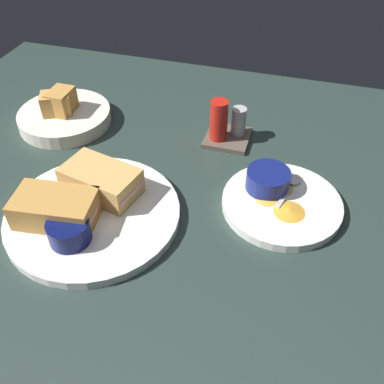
{
  "coord_description": "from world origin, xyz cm",
  "views": [
    {
      "loc": [
        27.26,
        -48.9,
        52.26
      ],
      "look_at": [
        12.09,
        2.66,
        3.0
      ],
      "focal_mm": 39.87,
      "sensor_mm": 36.0,
      "label": 1
    }
  ],
  "objects_px": {
    "sandwich_half_far": "(56,208)",
    "bread_basket_rear": "(64,115)",
    "sandwich_half_near": "(102,179)",
    "plate_sandwich_main": "(93,214)",
    "plate_chips_companion": "(282,204)",
    "ramekin_dark_sauce": "(69,230)",
    "ramekin_light_gravy": "(268,179)",
    "spoon_by_dark_ramekin": "(90,215)",
    "spoon_by_gravy_ramekin": "(292,184)",
    "condiment_caddy": "(226,126)"
  },
  "relations": [
    {
      "from": "spoon_by_gravy_ramekin",
      "to": "bread_basket_rear",
      "type": "bearing_deg",
      "value": 170.21
    },
    {
      "from": "bread_basket_rear",
      "to": "ramekin_light_gravy",
      "type": "bearing_deg",
      "value": -12.84
    },
    {
      "from": "ramekin_dark_sauce",
      "to": "spoon_by_dark_ramekin",
      "type": "relative_size",
      "value": 0.66
    },
    {
      "from": "sandwich_half_far",
      "to": "condiment_caddy",
      "type": "relative_size",
      "value": 1.48
    },
    {
      "from": "spoon_by_gravy_ramekin",
      "to": "bread_basket_rear",
      "type": "distance_m",
      "value": 0.51
    },
    {
      "from": "sandwich_half_far",
      "to": "condiment_caddy",
      "type": "distance_m",
      "value": 0.38
    },
    {
      "from": "bread_basket_rear",
      "to": "spoon_by_dark_ramekin",
      "type": "bearing_deg",
      "value": -53.65
    },
    {
      "from": "plate_sandwich_main",
      "to": "sandwich_half_far",
      "type": "bearing_deg",
      "value": -144.96
    },
    {
      "from": "plate_sandwich_main",
      "to": "sandwich_half_far",
      "type": "distance_m",
      "value": 0.06
    },
    {
      "from": "sandwich_half_far",
      "to": "plate_chips_companion",
      "type": "height_order",
      "value": "sandwich_half_far"
    },
    {
      "from": "plate_chips_companion",
      "to": "spoon_by_gravy_ramekin",
      "type": "relative_size",
      "value": 2.09
    },
    {
      "from": "spoon_by_dark_ramekin",
      "to": "ramekin_light_gravy",
      "type": "height_order",
      "value": "ramekin_light_gravy"
    },
    {
      "from": "sandwich_half_far",
      "to": "bread_basket_rear",
      "type": "distance_m",
      "value": 0.31
    },
    {
      "from": "ramekin_light_gravy",
      "to": "bread_basket_rear",
      "type": "distance_m",
      "value": 0.47
    },
    {
      "from": "sandwich_half_far",
      "to": "ramekin_dark_sauce",
      "type": "relative_size",
      "value": 2.13
    },
    {
      "from": "sandwich_half_near",
      "to": "ramekin_dark_sauce",
      "type": "bearing_deg",
      "value": -89.84
    },
    {
      "from": "ramekin_dark_sauce",
      "to": "plate_chips_companion",
      "type": "xyz_separation_m",
      "value": [
        0.31,
        0.18,
        -0.03
      ]
    },
    {
      "from": "ramekin_dark_sauce",
      "to": "spoon_by_gravy_ramekin",
      "type": "bearing_deg",
      "value": 35.33
    },
    {
      "from": "spoon_by_dark_ramekin",
      "to": "condiment_caddy",
      "type": "relative_size",
      "value": 1.05
    },
    {
      "from": "plate_chips_companion",
      "to": "spoon_by_gravy_ramekin",
      "type": "bearing_deg",
      "value": 75.14
    },
    {
      "from": "ramekin_light_gravy",
      "to": "bread_basket_rear",
      "type": "relative_size",
      "value": 0.39
    },
    {
      "from": "ramekin_light_gravy",
      "to": "plate_chips_companion",
      "type": "bearing_deg",
      "value": -39.81
    },
    {
      "from": "spoon_by_dark_ramekin",
      "to": "bread_basket_rear",
      "type": "bearing_deg",
      "value": 126.35
    },
    {
      "from": "ramekin_dark_sauce",
      "to": "plate_chips_companion",
      "type": "bearing_deg",
      "value": 30.65
    },
    {
      "from": "sandwich_half_far",
      "to": "plate_chips_companion",
      "type": "xyz_separation_m",
      "value": [
        0.35,
        0.15,
        -0.03
      ]
    },
    {
      "from": "sandwich_half_far",
      "to": "plate_chips_companion",
      "type": "relative_size",
      "value": 0.68
    },
    {
      "from": "sandwich_half_far",
      "to": "spoon_by_dark_ramekin",
      "type": "distance_m",
      "value": 0.06
    },
    {
      "from": "plate_sandwich_main",
      "to": "condiment_caddy",
      "type": "xyz_separation_m",
      "value": [
        0.16,
        0.28,
        0.03
      ]
    },
    {
      "from": "sandwich_half_near",
      "to": "spoon_by_gravy_ramekin",
      "type": "relative_size",
      "value": 1.46
    },
    {
      "from": "ramekin_light_gravy",
      "to": "condiment_caddy",
      "type": "height_order",
      "value": "condiment_caddy"
    },
    {
      "from": "plate_sandwich_main",
      "to": "bread_basket_rear",
      "type": "height_order",
      "value": "bread_basket_rear"
    },
    {
      "from": "plate_sandwich_main",
      "to": "ramekin_light_gravy",
      "type": "bearing_deg",
      "value": 27.62
    },
    {
      "from": "plate_sandwich_main",
      "to": "plate_chips_companion",
      "type": "bearing_deg",
      "value": 21.0
    },
    {
      "from": "ramekin_dark_sauce",
      "to": "bread_basket_rear",
      "type": "height_order",
      "value": "bread_basket_rear"
    },
    {
      "from": "plate_chips_companion",
      "to": "spoon_by_dark_ramekin",
      "type": "bearing_deg",
      "value": -156.81
    },
    {
      "from": "plate_sandwich_main",
      "to": "plate_chips_companion",
      "type": "distance_m",
      "value": 0.32
    },
    {
      "from": "spoon_by_dark_ramekin",
      "to": "plate_chips_companion",
      "type": "bearing_deg",
      "value": 23.19
    },
    {
      "from": "plate_sandwich_main",
      "to": "spoon_by_dark_ramekin",
      "type": "xyz_separation_m",
      "value": [
        0.0,
        -0.01,
        0.01
      ]
    },
    {
      "from": "sandwich_half_near",
      "to": "sandwich_half_far",
      "type": "height_order",
      "value": "same"
    },
    {
      "from": "ramekin_dark_sauce",
      "to": "spoon_by_dark_ramekin",
      "type": "distance_m",
      "value": 0.06
    },
    {
      "from": "bread_basket_rear",
      "to": "sandwich_half_far",
      "type": "bearing_deg",
      "value": -62.81
    },
    {
      "from": "ramekin_dark_sauce",
      "to": "bread_basket_rear",
      "type": "xyz_separation_m",
      "value": [
        -0.18,
        0.31,
        -0.01
      ]
    },
    {
      "from": "sandwich_half_near",
      "to": "sandwich_half_far",
      "type": "bearing_deg",
      "value": -114.96
    },
    {
      "from": "plate_sandwich_main",
      "to": "ramekin_dark_sauce",
      "type": "relative_size",
      "value": 4.44
    },
    {
      "from": "bread_basket_rear",
      "to": "plate_chips_companion",
      "type": "bearing_deg",
      "value": -14.91
    },
    {
      "from": "ramekin_light_gravy",
      "to": "spoon_by_gravy_ramekin",
      "type": "bearing_deg",
      "value": 22.92
    },
    {
      "from": "sandwich_half_far",
      "to": "bread_basket_rear",
      "type": "height_order",
      "value": "bread_basket_rear"
    },
    {
      "from": "bread_basket_rear",
      "to": "sandwich_half_near",
      "type": "bearing_deg",
      "value": -46.13
    },
    {
      "from": "plate_chips_companion",
      "to": "condiment_caddy",
      "type": "bearing_deg",
      "value": 129.62
    },
    {
      "from": "ramekin_dark_sauce",
      "to": "ramekin_light_gravy",
      "type": "height_order",
      "value": "same"
    }
  ]
}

